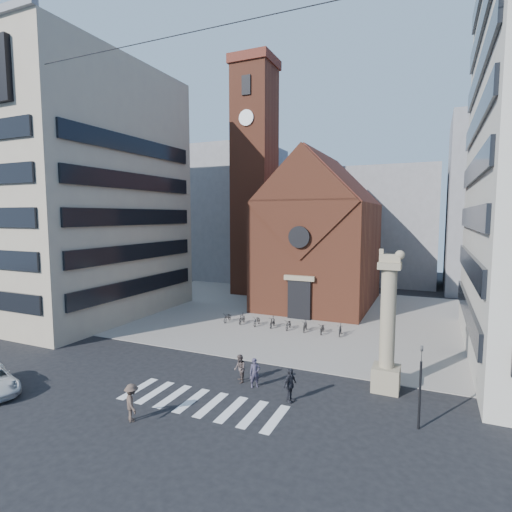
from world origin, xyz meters
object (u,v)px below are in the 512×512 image
Objects in this scene: pedestrian_1 at (240,369)px; pedestrian_2 at (290,385)px; scooter_0 at (227,317)px; pedestrian_0 at (255,373)px; traffic_light at (420,385)px; lion_column at (388,335)px.

pedestrian_1 is 4.00m from pedestrian_2.
pedestrian_1 reaches higher than scooter_0.
scooter_0 is (-8.71, 12.75, -0.41)m from pedestrian_0.
pedestrian_0 is at bearing 87.41° from pedestrian_2.
pedestrian_1 is at bearing 89.59° from pedestrian_2.
traffic_light is 2.18× the size of pedestrian_2.
traffic_light is at bearing -43.05° from scooter_0.
pedestrian_1 is 1.03× the size of scooter_0.
lion_column is at bearing -34.36° from pedestrian_2.
pedestrian_1 is at bearing -163.41° from lion_column.
lion_column is 9.42m from pedestrian_1.
pedestrian_0 is 15.45m from scooter_0.
pedestrian_2 is at bearing 178.52° from traffic_light.
pedestrian_2 is at bearing -141.96° from lion_column.
pedestrian_2 is (-4.89, -3.82, -2.47)m from lion_column.
scooter_0 is (-11.34, 13.72, -0.48)m from pedestrian_2.
pedestrian_2 is (2.63, -0.97, 0.07)m from pedestrian_0.
pedestrian_0 is 2.80m from pedestrian_2.
lion_column is 4.80× the size of pedestrian_1.
pedestrian_2 is at bearing 36.29° from pedestrian_1.
scooter_0 is at bearing 142.66° from traffic_light.
lion_column is 4.96× the size of scooter_0.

